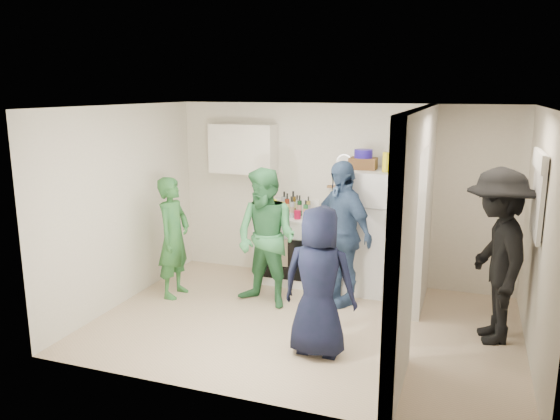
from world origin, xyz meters
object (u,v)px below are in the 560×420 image
at_px(fridge, 368,231).
at_px(person_nook, 496,256).
at_px(person_green_center, 266,238).
at_px(person_denim, 341,233).
at_px(person_green_left, 174,237).
at_px(wicker_basket, 363,163).
at_px(person_navy, 319,282).
at_px(blue_bowl, 363,154).
at_px(yellow_cup_stack_top, 386,162).
at_px(stove, 287,248).

height_order(fridge, person_nook, person_nook).
relative_size(person_green_center, person_denim, 0.95).
xyz_separation_m(fridge, person_green_left, (-2.35, -1.02, -0.03)).
bearing_deg(wicker_basket, person_green_left, -154.57).
distance_m(wicker_basket, person_navy, 2.24).
distance_m(person_denim, person_nook, 1.88).
xyz_separation_m(fridge, person_green_center, (-1.09, -0.93, 0.05)).
xyz_separation_m(fridge, person_navy, (-0.12, -1.98, -0.04)).
relative_size(blue_bowl, person_green_left, 0.15).
height_order(blue_bowl, person_navy, blue_bowl).
height_order(yellow_cup_stack_top, person_navy, yellow_cup_stack_top).
bearing_deg(person_green_left, yellow_cup_stack_top, -70.60).
relative_size(stove, person_nook, 0.51).
relative_size(fridge, blue_bowl, 6.89).
bearing_deg(person_green_left, fridge, -66.83).
relative_size(person_green_left, person_denim, 0.87).
bearing_deg(person_navy, blue_bowl, -90.12).
bearing_deg(blue_bowl, yellow_cup_stack_top, -25.11).
xyz_separation_m(fridge, wicker_basket, (-0.10, 0.05, 0.90)).
distance_m(fridge, person_denim, 0.58).
xyz_separation_m(yellow_cup_stack_top, person_green_left, (-2.57, -0.92, -0.99)).
distance_m(fridge, person_navy, 1.98).
relative_size(blue_bowl, person_nook, 0.13).
distance_m(stove, person_nook, 2.95).
height_order(fridge, person_green_center, person_green_center).
bearing_deg(wicker_basket, stove, -178.91).
relative_size(fridge, person_denim, 0.90).
bearing_deg(yellow_cup_stack_top, person_green_center, -147.69).
xyz_separation_m(yellow_cup_stack_top, person_green_center, (-1.31, -0.83, -0.91)).
xyz_separation_m(stove, person_nook, (2.72, -1.06, 0.47)).
bearing_deg(blue_bowl, wicker_basket, 0.00).
xyz_separation_m(stove, person_green_left, (-1.20, -1.05, 0.31)).
distance_m(fridge, wicker_basket, 0.91).
height_order(stove, person_denim, person_denim).
distance_m(wicker_basket, yellow_cup_stack_top, 0.36).
distance_m(wicker_basket, person_denim, 1.00).
distance_m(yellow_cup_stack_top, person_green_left, 2.91).
relative_size(wicker_basket, yellow_cup_stack_top, 1.40).
bearing_deg(person_denim, person_green_left, -127.94).
height_order(person_green_center, person_denim, person_denim).
bearing_deg(stove, fridge, -1.49).
distance_m(wicker_basket, person_green_left, 2.67).
bearing_deg(person_navy, yellow_cup_stack_top, -99.83).
xyz_separation_m(fridge, blue_bowl, (-0.10, 0.05, 1.03)).
relative_size(yellow_cup_stack_top, person_green_left, 0.16).
bearing_deg(person_green_left, stove, -49.13).
bearing_deg(person_green_left, blue_bowl, -64.87).
relative_size(stove, person_navy, 0.62).
xyz_separation_m(person_green_center, person_nook, (2.66, -0.10, 0.07)).
height_order(wicker_basket, yellow_cup_stack_top, yellow_cup_stack_top).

